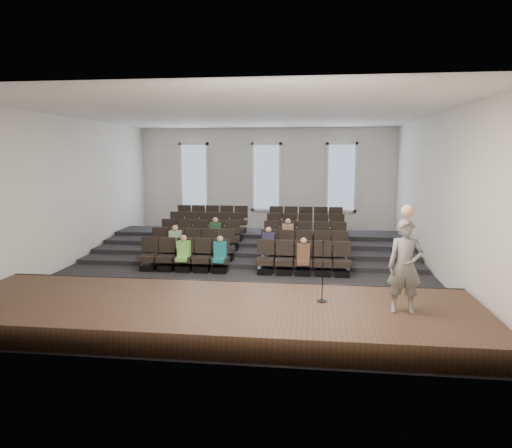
# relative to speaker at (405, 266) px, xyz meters

# --- Properties ---
(ground) EXTENTS (14.00, 14.00, 0.00)m
(ground) POSITION_rel_speaker_xyz_m (-4.08, 5.17, -1.47)
(ground) COLOR black
(ground) RESTS_ON ground
(ceiling) EXTENTS (12.00, 14.00, 0.02)m
(ceiling) POSITION_rel_speaker_xyz_m (-4.08, 5.17, 3.54)
(ceiling) COLOR white
(ceiling) RESTS_ON ground
(wall_back) EXTENTS (12.00, 0.04, 5.00)m
(wall_back) POSITION_rel_speaker_xyz_m (-4.08, 12.19, 1.03)
(wall_back) COLOR silver
(wall_back) RESTS_ON ground
(wall_front) EXTENTS (12.00, 0.04, 5.00)m
(wall_front) POSITION_rel_speaker_xyz_m (-4.08, -1.85, 1.03)
(wall_front) COLOR silver
(wall_front) RESTS_ON ground
(wall_left) EXTENTS (0.04, 14.00, 5.00)m
(wall_left) POSITION_rel_speaker_xyz_m (-10.10, 5.17, 1.03)
(wall_left) COLOR silver
(wall_left) RESTS_ON ground
(wall_right) EXTENTS (0.04, 14.00, 5.00)m
(wall_right) POSITION_rel_speaker_xyz_m (1.94, 5.17, 1.03)
(wall_right) COLOR silver
(wall_right) RESTS_ON ground
(stage) EXTENTS (11.80, 3.60, 0.50)m
(stage) POSITION_rel_speaker_xyz_m (-4.08, 0.07, -1.22)
(stage) COLOR #3E2C1A
(stage) RESTS_ON ground
(stage_lip) EXTENTS (11.80, 0.06, 0.52)m
(stage_lip) POSITION_rel_speaker_xyz_m (-4.08, 1.84, -1.22)
(stage_lip) COLOR black
(stage_lip) RESTS_ON ground
(risers) EXTENTS (11.80, 4.80, 0.60)m
(risers) POSITION_rel_speaker_xyz_m (-4.08, 8.34, -1.28)
(risers) COLOR black
(risers) RESTS_ON ground
(seating_rows) EXTENTS (6.80, 4.70, 1.67)m
(seating_rows) POSITION_rel_speaker_xyz_m (-4.08, 6.71, -0.79)
(seating_rows) COLOR black
(seating_rows) RESTS_ON ground
(windows) EXTENTS (8.44, 0.10, 3.24)m
(windows) POSITION_rel_speaker_xyz_m (-4.08, 12.13, 1.23)
(windows) COLOR white
(windows) RESTS_ON wall_back
(audience) EXTENTS (4.85, 2.64, 1.10)m
(audience) POSITION_rel_speaker_xyz_m (-4.45, 5.48, -0.66)
(audience) COLOR #7AD153
(audience) RESTS_ON seating_rows
(speaker) EXTENTS (0.72, 0.48, 1.94)m
(speaker) POSITION_rel_speaker_xyz_m (0.00, 0.00, 0.00)
(speaker) COLOR slate
(speaker) RESTS_ON stage
(mic_stand) EXTENTS (0.23, 0.23, 1.39)m
(mic_stand) POSITION_rel_speaker_xyz_m (-1.67, 0.48, -0.56)
(mic_stand) COLOR black
(mic_stand) RESTS_ON stage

